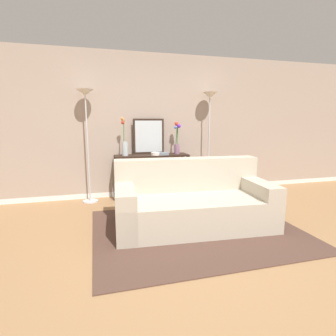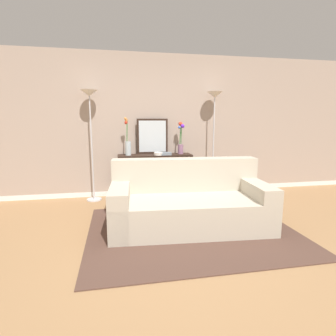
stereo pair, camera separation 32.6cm
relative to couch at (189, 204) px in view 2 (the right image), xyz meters
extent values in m
cube|color=#9E754C|center=(-0.24, -0.59, -0.32)|extent=(16.00, 16.00, 0.02)
cube|color=white|center=(-0.24, 1.78, -0.26)|extent=(12.00, 0.15, 0.09)
cube|color=tan|center=(-0.24, 1.78, 1.04)|extent=(12.00, 0.14, 2.52)
cube|color=#51382D|center=(0.00, -0.16, -0.30)|extent=(2.61, 2.12, 0.01)
cube|color=#BCB29E|center=(0.00, -0.06, -0.10)|extent=(2.10, 1.13, 0.42)
cube|color=#BCB29E|center=(0.02, 0.30, 0.34)|extent=(2.05, 0.41, 0.46)
cube|color=#BCB29E|center=(-0.90, 0.00, -0.01)|extent=(0.31, 1.00, 0.60)
cube|color=#BCB29E|center=(0.89, -0.13, -0.01)|extent=(0.31, 1.00, 0.60)
cube|color=black|center=(-0.24, 1.47, 0.48)|extent=(1.34, 0.36, 0.03)
cube|color=black|center=(-0.24, 1.47, -0.16)|extent=(1.23, 0.30, 0.01)
cube|color=black|center=(-0.88, 1.32, 0.08)|extent=(0.05, 0.05, 0.77)
cube|color=black|center=(0.40, 1.32, 0.08)|extent=(0.05, 0.05, 0.77)
cube|color=black|center=(-0.88, 1.63, 0.08)|extent=(0.05, 0.05, 0.77)
cube|color=black|center=(0.40, 1.63, 0.08)|extent=(0.05, 0.05, 0.77)
cylinder|color=silver|center=(-1.35, 1.48, -0.30)|extent=(0.26, 0.26, 0.02)
cylinder|color=silver|center=(-1.35, 1.48, 0.61)|extent=(0.02, 0.02, 1.79)
cone|color=silver|center=(-1.35, 1.48, 1.55)|extent=(0.28, 0.28, 0.10)
cylinder|color=silver|center=(0.87, 1.48, -0.30)|extent=(0.26, 0.26, 0.02)
cylinder|color=silver|center=(0.87, 1.48, 0.62)|extent=(0.02, 0.02, 1.80)
cone|color=silver|center=(0.87, 1.48, 1.57)|extent=(0.28, 0.28, 0.10)
cube|color=black|center=(-0.26, 1.62, 0.81)|extent=(0.57, 0.02, 0.64)
cube|color=silver|center=(-0.26, 1.61, 0.81)|extent=(0.50, 0.01, 0.57)
cylinder|color=silver|center=(-0.72, 1.45, 0.61)|extent=(0.10, 0.10, 0.25)
cylinder|color=#3D7538|center=(-0.74, 1.46, 0.93)|extent=(0.02, 0.06, 0.39)
sphere|color=#DE8C41|center=(-0.76, 1.46, 1.13)|extent=(0.05, 0.05, 0.05)
cylinder|color=#3D7538|center=(-0.73, 1.47, 0.90)|extent=(0.02, 0.02, 0.33)
sphere|color=red|center=(-0.75, 1.48, 1.06)|extent=(0.06, 0.06, 0.06)
cylinder|color=#3D7538|center=(-0.73, 1.47, 0.92)|extent=(0.02, 0.01, 0.37)
sphere|color=#CC8443|center=(-0.74, 1.49, 1.11)|extent=(0.05, 0.05, 0.05)
cylinder|color=gray|center=(0.24, 1.49, 0.58)|extent=(0.10, 0.10, 0.18)
cylinder|color=#3D7538|center=(0.24, 1.51, 0.85)|extent=(0.04, 0.01, 0.38)
sphere|color=red|center=(0.24, 1.53, 1.04)|extent=(0.07, 0.07, 0.07)
cylinder|color=#3D7538|center=(0.23, 1.50, 0.82)|extent=(0.03, 0.02, 0.31)
sphere|color=blue|center=(0.22, 1.52, 0.97)|extent=(0.05, 0.05, 0.05)
cylinder|color=#3D7538|center=(0.25, 1.50, 0.85)|extent=(0.03, 0.02, 0.36)
sphere|color=#E34E39|center=(0.26, 1.52, 1.03)|extent=(0.06, 0.06, 0.06)
cylinder|color=#3D7538|center=(0.25, 1.49, 0.83)|extent=(0.01, 0.04, 0.33)
sphere|color=#6629E8|center=(0.27, 1.49, 1.00)|extent=(0.07, 0.07, 0.07)
cylinder|color=silver|center=(-0.20, 1.36, 0.51)|extent=(0.16, 0.16, 0.04)
torus|color=silver|center=(-0.20, 1.36, 0.54)|extent=(0.16, 0.16, 0.01)
cube|color=slate|center=(-0.06, 1.36, 0.50)|extent=(0.18, 0.13, 0.02)
cube|color=slate|center=(-0.05, 1.36, 0.53)|extent=(0.18, 0.13, 0.02)
cube|color=#6B3360|center=(-0.77, 1.47, -0.25)|extent=(0.03, 0.17, 0.11)
cube|color=gold|center=(-0.73, 1.47, -0.25)|extent=(0.05, 0.15, 0.11)
cube|color=#1E7075|center=(-0.68, 1.47, -0.25)|extent=(0.04, 0.15, 0.11)
cube|color=tan|center=(-0.63, 1.47, -0.25)|extent=(0.06, 0.16, 0.11)
cube|color=slate|center=(-0.58, 1.47, -0.25)|extent=(0.03, 0.14, 0.11)
cube|color=#B77F33|center=(-0.54, 1.47, -0.25)|extent=(0.05, 0.15, 0.12)
cube|color=navy|center=(-0.49, 1.47, -0.26)|extent=(0.04, 0.13, 0.10)
cube|color=#2D2D33|center=(-0.44, 1.47, -0.26)|extent=(0.05, 0.14, 0.10)
camera|label=1|loc=(-1.24, -3.29, 1.10)|focal=28.91mm
camera|label=2|loc=(-0.93, -3.36, 1.10)|focal=28.91mm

